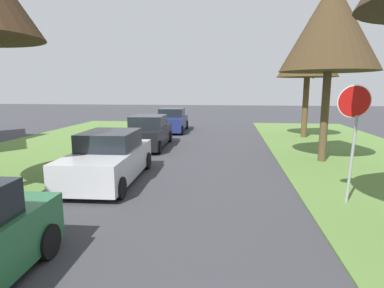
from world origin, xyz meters
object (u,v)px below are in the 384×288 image
(parked_sedan_navy, at_px, (172,121))
(parked_sedan_black, at_px, (148,133))
(parked_sedan_silver, at_px, (109,158))
(stop_sign_far, at_px, (353,119))
(street_tree_right_mid_b, at_px, (331,26))
(street_tree_right_far, at_px, (308,55))

(parked_sedan_navy, bearing_deg, parked_sedan_black, -90.95)
(parked_sedan_silver, xyz_separation_m, parked_sedan_black, (-0.30, 6.06, 0.00))
(stop_sign_far, relative_size, street_tree_right_mid_b, 0.43)
(parked_sedan_black, bearing_deg, parked_sedan_silver, -87.19)
(stop_sign_far, distance_m, street_tree_right_mid_b, 5.83)
(street_tree_right_mid_b, bearing_deg, street_tree_right_far, 83.94)
(street_tree_right_far, distance_m, parked_sedan_black, 10.26)
(parked_sedan_silver, bearing_deg, street_tree_right_far, 50.90)
(parked_sedan_silver, height_order, parked_sedan_black, same)
(parked_sedan_black, height_order, parked_sedan_navy, same)
(street_tree_right_far, xyz_separation_m, parked_sedan_black, (-8.50, -4.03, -4.08))
(parked_sedan_silver, bearing_deg, stop_sign_far, -11.30)
(stop_sign_far, height_order, parked_sedan_silver, stop_sign_far)
(street_tree_right_mid_b, xyz_separation_m, street_tree_right_far, (0.69, 6.53, -0.43))
(street_tree_right_far, height_order, parked_sedan_black, street_tree_right_far)
(street_tree_right_far, relative_size, parked_sedan_black, 1.36)
(street_tree_right_far, relative_size, parked_sedan_navy, 1.36)
(street_tree_right_far, bearing_deg, parked_sedan_silver, -129.10)
(parked_sedan_silver, bearing_deg, parked_sedan_navy, 90.92)
(street_tree_right_far, distance_m, parked_sedan_silver, 13.63)
(parked_sedan_silver, distance_m, parked_sedan_black, 6.07)
(stop_sign_far, height_order, parked_sedan_black, stop_sign_far)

